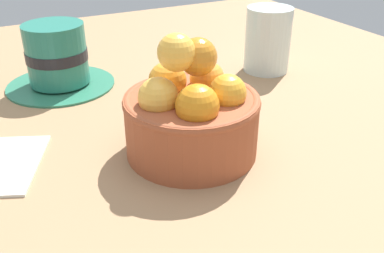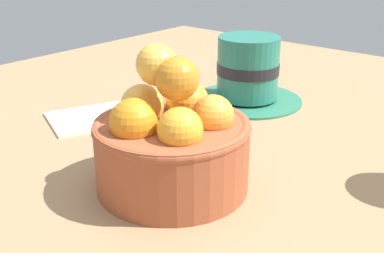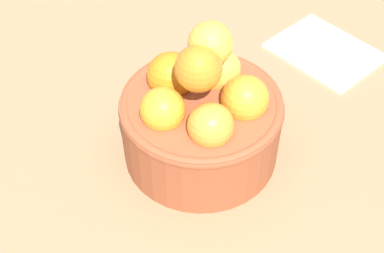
# 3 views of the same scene
# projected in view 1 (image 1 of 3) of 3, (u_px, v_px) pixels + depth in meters

# --- Properties ---
(ground_plane) EXTENTS (1.23, 1.04, 0.05)m
(ground_plane) POSITION_uv_depth(u_px,v_px,m) (192.00, 170.00, 0.48)
(ground_plane) COLOR #997551
(terracotta_bowl) EXTENTS (0.14, 0.14, 0.13)m
(terracotta_bowl) POSITION_uv_depth(u_px,v_px,m) (191.00, 113.00, 0.45)
(terracotta_bowl) COLOR #9E4C2D
(terracotta_bowl) RESTS_ON ground_plane
(coffee_cup) EXTENTS (0.15, 0.15, 0.09)m
(coffee_cup) POSITION_uv_depth(u_px,v_px,m) (57.00, 59.00, 0.61)
(coffee_cup) COLOR #2C7457
(coffee_cup) RESTS_ON ground_plane
(water_glass) EXTENTS (0.07, 0.07, 0.10)m
(water_glass) POSITION_uv_depth(u_px,v_px,m) (268.00, 40.00, 0.66)
(water_glass) COLOR silver
(water_glass) RESTS_ON ground_plane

